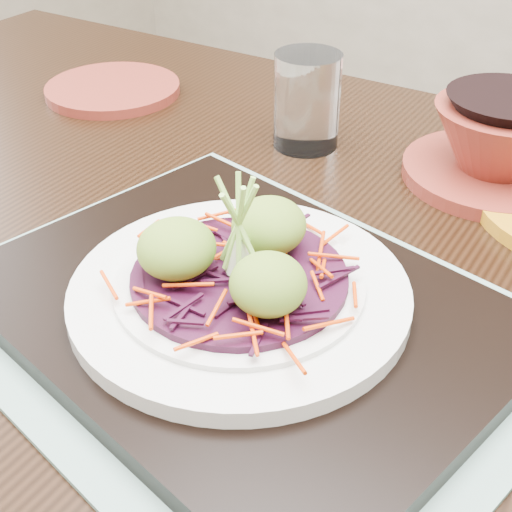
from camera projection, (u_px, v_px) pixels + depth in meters
The scene contains 11 objects.
dining_table at pixel (225, 386), 0.59m from camera, with size 1.33×0.91×0.82m.
placemat at pixel (240, 320), 0.49m from camera, with size 0.41×0.32×0.00m, color gray.
serving_tray at pixel (240, 309), 0.49m from camera, with size 0.35×0.26×0.02m, color black.
white_plate at pixel (240, 291), 0.48m from camera, with size 0.23×0.23×0.02m.
cabbage_bed at pixel (239, 277), 0.47m from camera, with size 0.14×0.14×0.01m, color #370B24.
carrot_julienne at pixel (239, 268), 0.47m from camera, with size 0.18×0.18×0.01m, color #E23A03, non-canonical shape.
guacamole_scoops at pixel (239, 252), 0.46m from camera, with size 0.13×0.11×0.04m.
scallion_garnish at pixel (239, 229), 0.45m from camera, with size 0.05×0.05×0.08m, color #97D254, non-canonical shape.
terracotta_side_plate at pixel (113, 89), 0.83m from camera, with size 0.16×0.16×0.01m, color maroon.
water_glass at pixel (307, 101), 0.70m from camera, with size 0.07×0.07×0.09m, color white.
terracotta_bowl_set at pixel (499, 148), 0.65m from camera, with size 0.19×0.19×0.07m.
Camera 1 is at (0.15, -0.45, 1.14)m, focal length 50.00 mm.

